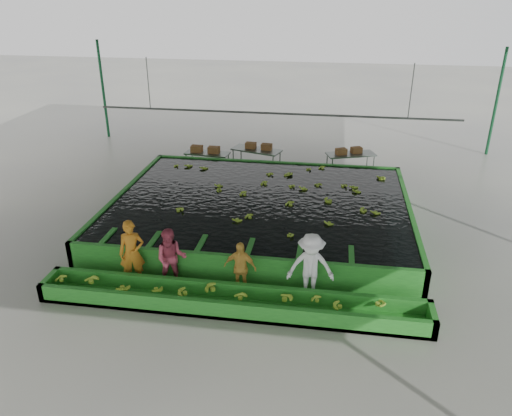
% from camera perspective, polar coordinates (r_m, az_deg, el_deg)
% --- Properties ---
extents(ground, '(80.00, 80.00, 0.00)m').
position_cam_1_polar(ground, '(16.02, -0.28, -3.99)').
color(ground, gray).
rests_on(ground, ground).
extents(shed_roof, '(20.00, 22.00, 0.04)m').
position_cam_1_polar(shed_roof, '(14.33, -0.32, 13.88)').
color(shed_roof, '#93969A').
rests_on(shed_roof, shed_posts).
extents(shed_posts, '(20.00, 22.00, 5.00)m').
position_cam_1_polar(shed_posts, '(14.99, -0.30, 4.44)').
color(shed_posts, '#15532C').
rests_on(shed_posts, ground).
extents(flotation_tank, '(10.00, 8.00, 0.90)m').
position_cam_1_polar(flotation_tank, '(17.14, 0.53, -0.31)').
color(flotation_tank, '#237C23').
rests_on(flotation_tank, ground).
extents(tank_water, '(9.70, 7.70, 0.00)m').
position_cam_1_polar(tank_water, '(16.98, 0.53, 0.92)').
color(tank_water, black).
rests_on(tank_water, flotation_tank).
extents(sorting_trough, '(10.00, 1.00, 0.50)m').
position_cam_1_polar(sorting_trough, '(12.87, -2.92, -10.55)').
color(sorting_trough, '#237C23').
rests_on(sorting_trough, ground).
extents(cableway_rail, '(0.08, 0.08, 14.00)m').
position_cam_1_polar(cableway_rail, '(19.59, 2.11, 10.76)').
color(cableway_rail, '#59605B').
rests_on(cableway_rail, shed_roof).
extents(rail_hanger_left, '(0.04, 0.04, 2.00)m').
position_cam_1_polar(rail_hanger_left, '(20.58, -12.21, 13.76)').
color(rail_hanger_left, '#59605B').
rests_on(rail_hanger_left, shed_roof).
extents(rail_hanger_right, '(0.04, 0.04, 2.00)m').
position_cam_1_polar(rail_hanger_right, '(19.43, 17.32, 12.61)').
color(rail_hanger_right, '#59605B').
rests_on(rail_hanger_right, shed_roof).
extents(worker_a, '(0.79, 0.64, 1.88)m').
position_cam_1_polar(worker_a, '(13.95, -13.99, -5.00)').
color(worker_a, '#BE731A').
rests_on(worker_a, ground).
extents(worker_b, '(0.96, 0.83, 1.72)m').
position_cam_1_polar(worker_b, '(13.62, -9.66, -5.72)').
color(worker_b, '#B33E54').
rests_on(worker_b, ground).
extents(worker_c, '(0.91, 0.44, 1.51)m').
position_cam_1_polar(worker_c, '(13.24, -1.83, -6.85)').
color(worker_c, gold).
rests_on(worker_c, ground).
extents(worker_d, '(1.28, 0.82, 1.89)m').
position_cam_1_polar(worker_d, '(12.96, 6.26, -6.76)').
color(worker_d, white).
rests_on(worker_d, ground).
extents(packing_table_left, '(1.98, 0.97, 0.87)m').
position_cam_1_polar(packing_table_left, '(22.03, -5.56, 5.25)').
color(packing_table_left, '#59605B').
rests_on(packing_table_left, ground).
extents(packing_table_mid, '(2.30, 1.44, 0.97)m').
position_cam_1_polar(packing_table_mid, '(22.04, 0.06, 5.53)').
color(packing_table_mid, '#59605B').
rests_on(packing_table_mid, ground).
extents(packing_table_right, '(2.21, 1.45, 0.93)m').
position_cam_1_polar(packing_table_right, '(21.97, 10.69, 4.98)').
color(packing_table_right, '#59605B').
rests_on(packing_table_right, ground).
extents(box_stack_left, '(1.27, 0.40, 0.27)m').
position_cam_1_polar(box_stack_left, '(21.94, -5.80, 6.36)').
color(box_stack_left, brown).
rests_on(box_stack_left, packing_table_left).
extents(box_stack_mid, '(1.20, 0.47, 0.25)m').
position_cam_1_polar(box_stack_mid, '(21.93, 0.30, 6.78)').
color(box_stack_mid, brown).
rests_on(box_stack_mid, packing_table_mid).
extents(box_stack_right, '(1.18, 0.77, 0.25)m').
position_cam_1_polar(box_stack_right, '(21.81, 10.54, 6.15)').
color(box_stack_right, brown).
rests_on(box_stack_right, packing_table_right).
extents(floating_bananas, '(8.53, 5.82, 0.12)m').
position_cam_1_polar(floating_bananas, '(17.71, 0.92, 1.94)').
color(floating_bananas, '#83AB26').
rests_on(floating_bananas, tank_water).
extents(trough_bananas, '(9.03, 0.60, 0.12)m').
position_cam_1_polar(trough_bananas, '(12.79, -2.94, -10.00)').
color(trough_bananas, '#83AB26').
rests_on(trough_bananas, sorting_trough).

